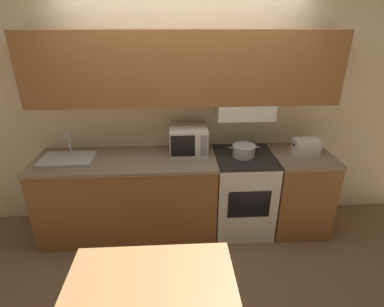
% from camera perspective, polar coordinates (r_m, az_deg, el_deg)
% --- Properties ---
extents(ground_plane, '(16.00, 16.00, 0.00)m').
position_cam_1_polar(ground_plane, '(3.91, -1.26, -10.82)').
color(ground_plane, '#7F664C').
extents(wall_back, '(5.54, 0.38, 2.55)m').
position_cam_1_polar(wall_back, '(3.22, -1.20, 11.52)').
color(wall_back, beige).
rests_on(wall_back, ground_plane).
extents(lower_counter_main, '(1.90, 0.69, 0.91)m').
position_cam_1_polar(lower_counter_main, '(3.42, -11.87, -7.87)').
color(lower_counter_main, brown).
rests_on(lower_counter_main, ground_plane).
extents(lower_counter_right_stub, '(0.63, 0.69, 0.91)m').
position_cam_1_polar(lower_counter_right_stub, '(3.65, 19.34, -6.66)').
color(lower_counter_right_stub, brown).
rests_on(lower_counter_right_stub, ground_plane).
extents(stove_range, '(0.63, 0.67, 0.91)m').
position_cam_1_polar(stove_range, '(3.46, 9.49, -7.23)').
color(stove_range, silver).
rests_on(stove_range, ground_plane).
extents(cooking_pot, '(0.32, 0.25, 0.13)m').
position_cam_1_polar(cooking_pot, '(3.21, 9.85, 0.62)').
color(cooking_pot, '#B7BABF').
rests_on(cooking_pot, stove_range).
extents(microwave, '(0.40, 0.35, 0.29)m').
position_cam_1_polar(microwave, '(3.23, -0.70, 2.62)').
color(microwave, silver).
rests_on(microwave, lower_counter_main).
extents(toaster, '(0.28, 0.17, 0.17)m').
position_cam_1_polar(toaster, '(3.43, 20.89, 1.24)').
color(toaster, silver).
rests_on(toaster, lower_counter_right_stub).
extents(sink_basin, '(0.54, 0.36, 0.25)m').
position_cam_1_polar(sink_basin, '(3.35, -22.65, -0.86)').
color(sink_basin, '#B7BABF').
rests_on(sink_basin, lower_counter_main).
extents(dining_table, '(1.07, 0.76, 0.74)m').
position_cam_1_polar(dining_table, '(2.09, -7.83, -25.99)').
color(dining_table, '#B27F4C').
rests_on(dining_table, ground_plane).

